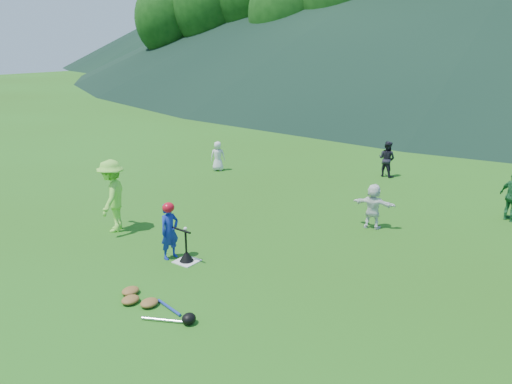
# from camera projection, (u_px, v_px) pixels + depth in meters

# --- Properties ---
(ground) EXTENTS (120.00, 120.00, 0.00)m
(ground) POSITION_uv_depth(u_px,v_px,m) (187.00, 262.00, 10.41)
(ground) COLOR #2A5714
(ground) RESTS_ON ground
(home_plate) EXTENTS (0.45, 0.45, 0.02)m
(home_plate) POSITION_uv_depth(u_px,v_px,m) (187.00, 261.00, 10.41)
(home_plate) COLOR silver
(home_plate) RESTS_ON ground
(baseball) EXTENTS (0.08, 0.08, 0.08)m
(baseball) POSITION_uv_depth(u_px,v_px,m) (185.00, 229.00, 10.20)
(baseball) COLOR white
(baseball) RESTS_ON batting_tee
(batter_child) EXTENTS (0.35, 0.48, 1.21)m
(batter_child) POSITION_uv_depth(u_px,v_px,m) (170.00, 231.00, 10.43)
(batter_child) COLOR navy
(batter_child) RESTS_ON ground
(adult_coach) EXTENTS (1.17, 1.30, 1.75)m
(adult_coach) POSITION_uv_depth(u_px,v_px,m) (112.00, 196.00, 11.88)
(adult_coach) COLOR #85E543
(adult_coach) RESTS_ON ground
(fielder_a) EXTENTS (0.61, 0.56, 1.04)m
(fielder_a) POSITION_uv_depth(u_px,v_px,m) (218.00, 156.00, 17.52)
(fielder_a) COLOR silver
(fielder_a) RESTS_ON ground
(fielder_b) EXTENTS (0.64, 0.53, 1.21)m
(fielder_b) POSITION_uv_depth(u_px,v_px,m) (387.00, 159.00, 16.74)
(fielder_b) COLOR black
(fielder_b) RESTS_ON ground
(fielder_d) EXTENTS (1.08, 0.50, 1.12)m
(fielder_d) POSITION_uv_depth(u_px,v_px,m) (373.00, 206.00, 12.13)
(fielder_d) COLOR white
(fielder_d) RESTS_ON ground
(batting_tee) EXTENTS (0.30, 0.30, 0.68)m
(batting_tee) POSITION_uv_depth(u_px,v_px,m) (187.00, 256.00, 10.37)
(batting_tee) COLOR black
(batting_tee) RESTS_ON home_plate
(batter_gear) EXTENTS (0.73, 0.26, 0.57)m
(batter_gear) POSITION_uv_depth(u_px,v_px,m) (169.00, 209.00, 10.27)
(batter_gear) COLOR red
(batter_gear) RESTS_ON ground
(equipment_pile) EXTENTS (1.80, 0.67, 0.19)m
(equipment_pile) POSITION_uv_depth(u_px,v_px,m) (149.00, 303.00, 8.65)
(equipment_pile) COLOR olive
(equipment_pile) RESTS_ON ground
(outfield_fence) EXTENTS (70.07, 0.08, 1.33)m
(outfield_fence) POSITION_uv_depth(u_px,v_px,m) (485.00, 100.00, 32.03)
(outfield_fence) COLOR gray
(outfield_fence) RESTS_ON ground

